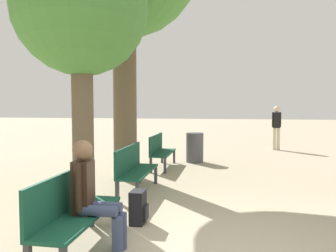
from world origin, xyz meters
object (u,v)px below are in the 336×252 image
backpack (138,207)px  trash_bin (195,147)px  person_seated (93,193)px  pedestrian_near (276,125)px  bench_row_2 (160,149)px  bench_row_0 (72,207)px  bench_row_1 (134,166)px  tree_row_0 (81,12)px

backpack → trash_bin: bearing=86.5°
person_seated → pedestrian_near: (3.48, 9.55, 0.29)m
bench_row_2 → pedestrian_near: 5.74m
bench_row_2 → bench_row_0: bearing=-90.0°
person_seated → backpack: (0.30, 0.92, -0.45)m
bench_row_1 → bench_row_2: bearing=90.0°
person_seated → bench_row_1: bearing=95.2°
bench_row_1 → person_seated: (0.23, -2.57, 0.17)m
backpack → person_seated: bearing=-108.0°
tree_row_0 → person_seated: size_ratio=3.39×
tree_row_0 → trash_bin: 5.62m
bench_row_1 → bench_row_2: same height
tree_row_0 → backpack: (1.12, -0.65, -2.99)m
bench_row_0 → pedestrian_near: size_ratio=0.94×
tree_row_0 → pedestrian_near: size_ratio=2.59×
bench_row_0 → backpack: size_ratio=3.34×
bench_row_0 → trash_bin: bench_row_0 is taller
backpack → pedestrian_near: bearing=69.8°
backpack → bench_row_2: bearing=97.1°
bench_row_1 → trash_bin: bench_row_1 is taller
bench_row_0 → person_seated: 0.29m
tree_row_0 → backpack: 3.26m
bench_row_1 → backpack: bench_row_1 is taller
bench_row_0 → person_seated: (0.23, 0.05, 0.17)m
person_seated → trash_bin: bearing=84.3°
bench_row_1 → tree_row_0: tree_row_0 is taller
bench_row_0 → pedestrian_near: bearing=68.8°
bench_row_1 → pedestrian_near: (3.71, 6.97, 0.46)m
bench_row_2 → person_seated: person_seated is taller
bench_row_2 → backpack: size_ratio=3.34×
bench_row_0 → trash_bin: 6.35m
bench_row_2 → person_seated: (0.23, -5.20, 0.17)m
backpack → pedestrian_near: (3.18, 8.62, 0.73)m
bench_row_0 → pedestrian_near: 10.30m
pedestrian_near → bench_row_1: bearing=-118.0°
person_seated → bench_row_0: bearing=-168.5°
bench_row_2 → trash_bin: (0.86, 1.04, -0.07)m
backpack → trash_bin: trash_bin is taller
bench_row_2 → person_seated: size_ratio=1.23×
trash_bin → person_seated: bearing=-95.7°
pedestrian_near → bench_row_0: bearing=-111.2°
bench_row_1 → bench_row_0: bearing=-90.0°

